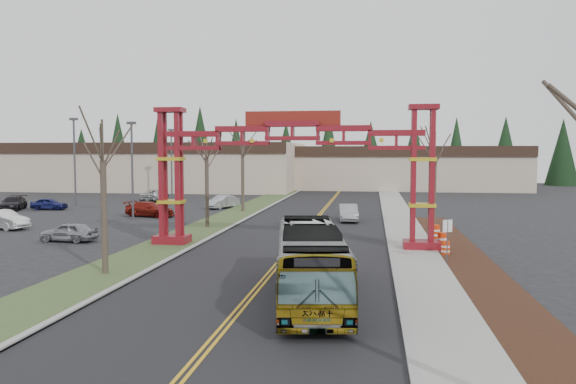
% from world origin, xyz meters
% --- Properties ---
extents(ground, '(200.00, 200.00, 0.00)m').
position_xyz_m(ground, '(0.00, 0.00, 0.00)').
color(ground, black).
rests_on(ground, ground).
extents(road, '(12.00, 110.00, 0.02)m').
position_xyz_m(road, '(0.00, 25.00, 0.01)').
color(road, black).
rests_on(road, ground).
extents(lane_line_left, '(0.12, 100.00, 0.01)m').
position_xyz_m(lane_line_left, '(-0.12, 25.00, 0.03)').
color(lane_line_left, gold).
rests_on(lane_line_left, road).
extents(lane_line_right, '(0.12, 100.00, 0.01)m').
position_xyz_m(lane_line_right, '(0.12, 25.00, 0.03)').
color(lane_line_right, gold).
rests_on(lane_line_right, road).
extents(curb_right, '(0.30, 110.00, 0.15)m').
position_xyz_m(curb_right, '(6.15, 25.00, 0.07)').
color(curb_right, '#989793').
rests_on(curb_right, ground).
extents(sidewalk_right, '(2.60, 110.00, 0.14)m').
position_xyz_m(sidewalk_right, '(7.60, 25.00, 0.08)').
color(sidewalk_right, gray).
rests_on(sidewalk_right, ground).
extents(landscape_strip, '(2.60, 50.00, 0.12)m').
position_xyz_m(landscape_strip, '(10.20, 10.00, 0.06)').
color(landscape_strip, black).
rests_on(landscape_strip, ground).
extents(grass_median, '(4.00, 110.00, 0.08)m').
position_xyz_m(grass_median, '(-8.00, 25.00, 0.04)').
color(grass_median, '#334A25').
rests_on(grass_median, ground).
extents(curb_left, '(0.30, 110.00, 0.15)m').
position_xyz_m(curb_left, '(-6.15, 25.00, 0.07)').
color(curb_left, '#989793').
rests_on(curb_left, ground).
extents(gateway_arch, '(18.20, 1.60, 8.90)m').
position_xyz_m(gateway_arch, '(0.00, 18.00, 5.98)').
color(gateway_arch, maroon).
rests_on(gateway_arch, ground).
extents(retail_building_west, '(46.00, 22.30, 7.50)m').
position_xyz_m(retail_building_west, '(-30.00, 71.96, 3.76)').
color(retail_building_west, '#B8A48D').
rests_on(retail_building_west, ground).
extents(retail_building_east, '(38.00, 20.30, 7.00)m').
position_xyz_m(retail_building_east, '(10.00, 79.95, 3.51)').
color(retail_building_east, '#B8A48D').
rests_on(retail_building_east, ground).
extents(conifer_treeline, '(116.10, 5.60, 13.00)m').
position_xyz_m(conifer_treeline, '(0.25, 92.00, 6.49)').
color(conifer_treeline, black).
rests_on(conifer_treeline, ground).
extents(transit_bus, '(4.16, 11.17, 3.04)m').
position_xyz_m(transit_bus, '(2.50, 5.52, 1.52)').
color(transit_bus, '#929399').
rests_on(transit_bus, ground).
extents(silver_sedan, '(1.97, 4.59, 1.47)m').
position_xyz_m(silver_sedan, '(2.94, 32.14, 0.74)').
color(silver_sedan, '#A5A8AD').
rests_on(silver_sedan, ground).
extents(parked_car_near_a, '(3.98, 1.89, 1.31)m').
position_xyz_m(parked_car_near_a, '(-15.27, 18.00, 0.66)').
color(parked_car_near_a, gray).
rests_on(parked_car_near_a, ground).
extents(parked_car_near_b, '(4.80, 2.75, 1.50)m').
position_xyz_m(parked_car_near_b, '(-23.71, 22.97, 0.75)').
color(parked_car_near_b, white).
rests_on(parked_car_near_b, ground).
extents(parked_car_mid_a, '(5.19, 3.10, 1.41)m').
position_xyz_m(parked_car_mid_a, '(-15.64, 32.88, 0.70)').
color(parked_car_mid_a, maroon).
rests_on(parked_car_mid_a, ground).
extents(parked_car_mid_b, '(3.77, 1.71, 1.26)m').
position_xyz_m(parked_car_mid_b, '(-28.56, 37.31, 0.63)').
color(parked_car_mid_b, navy).
rests_on(parked_car_mid_b, ground).
extents(parked_car_far_a, '(3.10, 4.49, 1.40)m').
position_xyz_m(parked_car_far_a, '(-11.00, 41.54, 0.70)').
color(parked_car_far_a, '#AEB2B6').
rests_on(parked_car_far_a, ground).
extents(parked_car_far_b, '(2.56, 5.23, 1.43)m').
position_xyz_m(parked_car_far_b, '(-21.75, 49.32, 0.72)').
color(parked_car_far_b, '#BDBDBD').
rests_on(parked_car_far_b, ground).
extents(parked_car_far_c, '(3.51, 5.27, 1.42)m').
position_xyz_m(parked_car_far_c, '(-32.26, 36.61, 0.71)').
color(parked_car_far_c, black).
rests_on(parked_car_far_c, ground).
extents(bare_tree_median_near, '(3.02, 3.02, 7.61)m').
position_xyz_m(bare_tree_median_near, '(-8.00, 8.68, 5.58)').
color(bare_tree_median_near, '#382D26').
rests_on(bare_tree_median_near, ground).
extents(bare_tree_median_mid, '(3.07, 3.07, 7.70)m').
position_xyz_m(bare_tree_median_mid, '(-8.00, 25.99, 5.64)').
color(bare_tree_median_mid, '#382D26').
rests_on(bare_tree_median_mid, ground).
extents(bare_tree_median_far, '(3.22, 3.22, 8.51)m').
position_xyz_m(bare_tree_median_far, '(-8.00, 38.45, 6.34)').
color(bare_tree_median_far, '#382D26').
rests_on(bare_tree_median_far, ground).
extents(bare_tree_right_far, '(3.14, 3.14, 7.70)m').
position_xyz_m(bare_tree_right_far, '(10.00, 29.94, 5.59)').
color(bare_tree_right_far, '#382D26').
rests_on(bare_tree_right_far, ground).
extents(light_pole_near, '(0.76, 0.38, 8.74)m').
position_xyz_m(light_pole_near, '(-16.19, 30.36, 5.06)').
color(light_pole_near, '#3F3F44').
rests_on(light_pole_near, ground).
extents(light_pole_mid, '(0.86, 0.43, 9.90)m').
position_xyz_m(light_pole_mid, '(-28.32, 42.17, 5.73)').
color(light_pole_mid, '#3F3F44').
rests_on(light_pole_mid, ground).
extents(light_pole_far, '(0.79, 0.40, 9.12)m').
position_xyz_m(light_pole_far, '(-21.36, 54.30, 5.28)').
color(light_pole_far, '#3F3F44').
rests_on(light_pole_far, ground).
extents(street_sign, '(0.52, 0.25, 2.41)m').
position_xyz_m(street_sign, '(8.99, 13.81, 1.73)').
color(street_sign, '#3F3F44').
rests_on(street_sign, ground).
extents(barrel_south, '(0.49, 0.49, 0.90)m').
position_xyz_m(barrel_south, '(9.21, 16.16, 0.45)').
color(barrel_south, red).
rests_on(barrel_south, ground).
extents(barrel_mid, '(0.58, 0.58, 1.08)m').
position_xyz_m(barrel_mid, '(9.28, 18.29, 0.54)').
color(barrel_mid, red).
rests_on(barrel_mid, ground).
extents(barrel_north, '(0.57, 0.57, 1.06)m').
position_xyz_m(barrel_north, '(9.32, 22.27, 0.53)').
color(barrel_north, red).
rests_on(barrel_north, ground).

